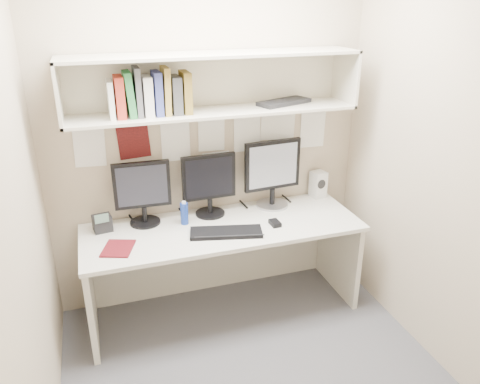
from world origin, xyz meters
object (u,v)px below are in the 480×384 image
object	(u,v)px
monitor_left	(142,190)
desk	(224,268)
monitor_center	(209,182)
speaker	(318,184)
keyboard	(226,232)
monitor_right	(272,172)
maroon_notebook	(118,248)
desk_phone	(102,223)

from	to	relation	value
monitor_left	desk	bearing A→B (deg)	-20.62
desk	monitor_center	xyz separation A→B (m)	(-0.04, 0.22, 0.62)
desk	monitor_left	size ratio (longest dim) A/B	4.27
desk	speaker	size ratio (longest dim) A/B	9.19
desk	keyboard	distance (m)	0.40
monitor_left	keyboard	distance (m)	0.67
monitor_right	speaker	xyz separation A→B (m)	(0.43, 0.05, -0.18)
monitor_left	monitor_center	size ratio (longest dim) A/B	0.99
monitor_right	speaker	size ratio (longest dim) A/B	2.44
speaker	monitor_right	bearing A→B (deg)	175.60
monitor_center	speaker	distance (m)	0.94
maroon_notebook	desk_phone	distance (m)	0.32
monitor_center	desk_phone	bearing A→B (deg)	-179.20
speaker	maroon_notebook	bearing A→B (deg)	-177.40
desk	speaker	world-z (taller)	speaker
monitor_center	desk_phone	world-z (taller)	monitor_center
desk	monitor_center	distance (m)	0.66
maroon_notebook	keyboard	bearing A→B (deg)	18.24
monitor_right	speaker	distance (m)	0.46
monitor_center	keyboard	xyz separation A→B (m)	(0.02, -0.35, -0.24)
keyboard	maroon_notebook	xyz separation A→B (m)	(-0.73, 0.01, -0.01)
keyboard	desk_phone	xyz separation A→B (m)	(-0.81, 0.32, 0.05)
monitor_left	desk_phone	bearing A→B (deg)	-171.18
monitor_left	keyboard	xyz separation A→B (m)	(0.51, -0.35, -0.24)
monitor_right	speaker	world-z (taller)	monitor_right
speaker	desk_phone	size ratio (longest dim) A/B	1.44
speaker	desk_phone	bearing A→B (deg)	172.08
monitor_left	speaker	size ratio (longest dim) A/B	2.15
maroon_notebook	desk_phone	size ratio (longest dim) A/B	1.50
monitor_right	desk_phone	bearing A→B (deg)	176.82
desk	monitor_right	distance (m)	0.83
maroon_notebook	desk_phone	xyz separation A→B (m)	(-0.08, 0.30, 0.05)
monitor_right	maroon_notebook	world-z (taller)	monitor_right
monitor_center	speaker	xyz separation A→B (m)	(0.93, 0.05, -0.15)
desk	maroon_notebook	world-z (taller)	maroon_notebook
keyboard	maroon_notebook	bearing A→B (deg)	-167.83
desk_phone	desk	bearing A→B (deg)	-21.73
desk	speaker	bearing A→B (deg)	16.61
monitor_center	monitor_right	distance (m)	0.51
desk_phone	monitor_center	bearing A→B (deg)	-6.65
desk	desk_phone	world-z (taller)	desk_phone
desk	monitor_right	bearing A→B (deg)	25.20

